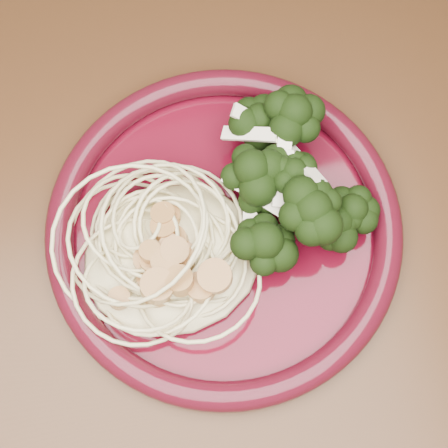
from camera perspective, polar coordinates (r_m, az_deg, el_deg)
name	(u,v)px	position (r m, az deg, el deg)	size (l,w,h in m)	color
dining_table	(142,281)	(0.63, -7.53, -5.17)	(1.20, 0.80, 0.75)	#472814
dinner_plate	(224,227)	(0.53, 0.00, -0.31)	(0.37, 0.37, 0.03)	#480613
spaghetti_pile	(172,254)	(0.51, -4.80, -2.77)	(0.15, 0.13, 0.03)	beige
scallop_cluster	(168,240)	(0.47, -5.17, -1.51)	(0.13, 0.13, 0.04)	#B88245
broccoli_pile	(287,180)	(0.52, 5.77, 3.99)	(0.10, 0.16, 0.06)	black
onion_garnish	(291,163)	(0.48, 6.16, 5.55)	(0.07, 0.11, 0.06)	white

